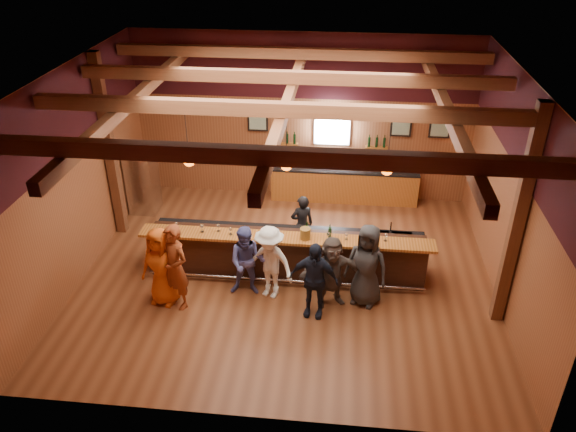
{
  "coord_description": "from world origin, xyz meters",
  "views": [
    {
      "loc": [
        1.11,
        -10.23,
        7.38
      ],
      "look_at": [
        0.0,
        0.3,
        1.35
      ],
      "focal_mm": 35.0,
      "sensor_mm": 36.0,
      "label": 1
    }
  ],
  "objects": [
    {
      "name": "bar_counter",
      "position": [
        0.02,
        0.15,
        0.52
      ],
      "size": [
        6.3,
        1.07,
        1.11
      ],
      "color": "black",
      "rests_on": "ground"
    },
    {
      "name": "glass_d",
      "position": [
        -1.18,
        -0.2,
        1.23
      ],
      "size": [
        0.08,
        0.08,
        0.17
      ],
      "color": "silver",
      "rests_on": "bar_counter"
    },
    {
      "name": "customer_brown",
      "position": [
        1.01,
        -0.88,
        0.79
      ],
      "size": [
        1.53,
        0.95,
        1.57
      ],
      "primitive_type": "imported",
      "rotation": [
        0.0,
        0.0,
        0.36
      ],
      "color": "#524741",
      "rests_on": "ground"
    },
    {
      "name": "glass_f",
      "position": [
        0.91,
        -0.19,
        1.24
      ],
      "size": [
        0.08,
        0.08,
        0.18
      ],
      "color": "silver",
      "rests_on": "bar_counter"
    },
    {
      "name": "bottle_b",
      "position": [
        0.93,
        -0.12,
        1.24
      ],
      "size": [
        0.07,
        0.07,
        0.33
      ],
      "color": "black",
      "rests_on": "bar_counter"
    },
    {
      "name": "pendant_lights",
      "position": [
        0.0,
        0.0,
        2.71
      ],
      "size": [
        4.24,
        0.24,
        1.37
      ],
      "color": "black",
      "rests_on": "room"
    },
    {
      "name": "back_bar_cabinet",
      "position": [
        1.2,
        3.72,
        0.48
      ],
      "size": [
        4.0,
        0.52,
        0.95
      ],
      "color": "#964F1B",
      "rests_on": "ground"
    },
    {
      "name": "glass_a",
      "position": [
        -2.38,
        -0.1,
        1.23
      ],
      "size": [
        0.08,
        0.08,
        0.17
      ],
      "color": "silver",
      "rests_on": "bar_counter"
    },
    {
      "name": "customer_dark",
      "position": [
        1.71,
        -0.77,
        0.91
      ],
      "size": [
        1.04,
        0.86,
        1.82
      ],
      "primitive_type": "imported",
      "rotation": [
        0.0,
        0.0,
        -0.37
      ],
      "color": "#2A2B2D",
      "rests_on": "ground"
    },
    {
      "name": "ice_bucket",
      "position": [
        0.42,
        -0.2,
        1.23
      ],
      "size": [
        0.22,
        0.22,
        0.24
      ],
      "primitive_type": "cylinder",
      "color": "brown",
      "rests_on": "bar_counter"
    },
    {
      "name": "room",
      "position": [
        0.0,
        0.06,
        3.21
      ],
      "size": [
        9.04,
        9.0,
        4.52
      ],
      "color": "brown",
      "rests_on": "ground"
    },
    {
      "name": "framed_pictures",
      "position": [
        1.67,
        3.94,
        2.1
      ],
      "size": [
        5.35,
        0.05,
        0.45
      ],
      "color": "black",
      "rests_on": "room"
    },
    {
      "name": "glass_e",
      "position": [
        -0.37,
        -0.15,
        1.24
      ],
      "size": [
        0.08,
        0.08,
        0.18
      ],
      "color": "silver",
      "rests_on": "bar_counter"
    },
    {
      "name": "stainless_fridge",
      "position": [
        -4.1,
        2.6,
        0.9
      ],
      "size": [
        0.7,
        0.7,
        1.8
      ],
      "primitive_type": "cube",
      "color": "silver",
      "rests_on": "ground"
    },
    {
      "name": "customer_redvest",
      "position": [
        -2.11,
        -1.28,
        0.94
      ],
      "size": [
        0.82,
        0.75,
        1.88
      ],
      "primitive_type": "imported",
      "rotation": [
        0.0,
        0.0,
        -0.57
      ],
      "color": "brown",
      "rests_on": "ground"
    },
    {
      "name": "customer_orange",
      "position": [
        -2.43,
        -1.18,
        0.87
      ],
      "size": [
        0.94,
        0.72,
        1.73
      ],
      "primitive_type": "imported",
      "rotation": [
        0.0,
        0.0,
        -0.21
      ],
      "color": "#D35513",
      "rests_on": "ground"
    },
    {
      "name": "customer_white",
      "position": [
        -0.27,
        -0.76,
        0.83
      ],
      "size": [
        1.23,
        0.98,
        1.66
      ],
      "primitive_type": "imported",
      "rotation": [
        0.0,
        0.0,
        -0.39
      ],
      "color": "white",
      "rests_on": "ground"
    },
    {
      "name": "bottle_a",
      "position": [
        0.44,
        -0.06,
        1.23
      ],
      "size": [
        0.07,
        0.07,
        0.32
      ],
      "color": "black",
      "rests_on": "bar_counter"
    },
    {
      "name": "window",
      "position": [
        0.8,
        3.95,
        2.05
      ],
      "size": [
        0.95,
        0.09,
        0.95
      ],
      "color": "silver",
      "rests_on": "room"
    },
    {
      "name": "glass_c",
      "position": [
        -1.47,
        -0.1,
        1.24
      ],
      "size": [
        0.08,
        0.08,
        0.18
      ],
      "color": "silver",
      "rests_on": "bar_counter"
    },
    {
      "name": "customer_denim",
      "position": [
        -0.75,
        -0.72,
        0.8
      ],
      "size": [
        0.8,
        0.63,
        1.59
      ],
      "primitive_type": "imported",
      "rotation": [
        0.0,
        0.0,
        0.04
      ],
      "color": "#4F579F",
      "rests_on": "ground"
    },
    {
      "name": "glass_g",
      "position": [
        1.28,
        -0.15,
        1.22
      ],
      "size": [
        0.07,
        0.07,
        0.16
      ],
      "color": "silver",
      "rests_on": "bar_counter"
    },
    {
      "name": "glass_h",
      "position": [
        2.1,
        -0.11,
        1.24
      ],
      "size": [
        0.08,
        0.08,
        0.19
      ],
      "color": "silver",
      "rests_on": "bar_counter"
    },
    {
      "name": "wine_shelves",
      "position": [
        0.8,
        3.88,
        1.62
      ],
      "size": [
        3.0,
        0.18,
        0.3
      ],
      "color": "#964F1B",
      "rests_on": "room"
    },
    {
      "name": "customer_navy",
      "position": [
        0.67,
        -1.27,
        0.84
      ],
      "size": [
        1.03,
        0.53,
        1.67
      ],
      "primitive_type": "imported",
      "rotation": [
        0.0,
        0.0,
        -0.13
      ],
      "color": "black",
      "rests_on": "ground"
    },
    {
      "name": "bartender",
      "position": [
        0.26,
        0.99,
        0.74
      ],
      "size": [
        0.63,
        0.51,
        1.49
      ],
      "primitive_type": "imported",
      "rotation": [
        0.0,
        0.0,
        3.46
      ],
      "color": "black",
      "rests_on": "ground"
    },
    {
      "name": "glass_b",
      "position": [
        -1.81,
        -0.16,
        1.25
      ],
      "size": [
        0.09,
        0.09,
        0.2
      ],
      "color": "silver",
      "rests_on": "bar_counter"
    }
  ]
}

